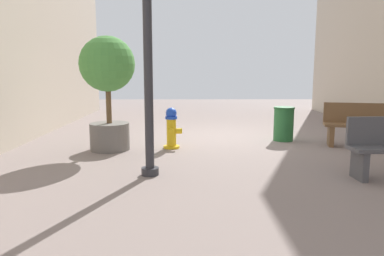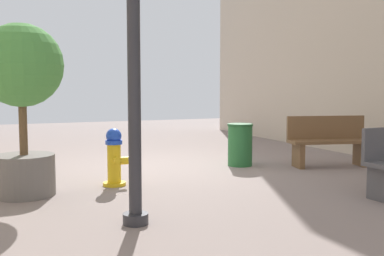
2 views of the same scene
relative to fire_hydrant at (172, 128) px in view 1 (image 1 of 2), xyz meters
name	(u,v)px [view 1 (image 1 of 2)]	position (x,y,z in m)	size (l,w,h in m)	color
ground_plane	(218,136)	(-1.11, -1.39, -0.44)	(23.40, 23.40, 0.00)	gray
fire_hydrant	(172,128)	(0.00, 0.00, 0.00)	(0.41, 0.43, 0.88)	gold
bench_near	(361,124)	(-4.14, -0.12, 0.05)	(1.62, 0.79, 0.95)	brown
planter_tree	(108,80)	(1.30, 0.16, 1.04)	(1.13, 1.13, 2.36)	slate
street_lamp	(147,24)	(0.26, 2.05, 1.91)	(0.36, 0.36, 3.78)	#2D2D33
trash_bin	(284,124)	(-2.62, -0.82, -0.03)	(0.49, 0.49, 0.80)	#266633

